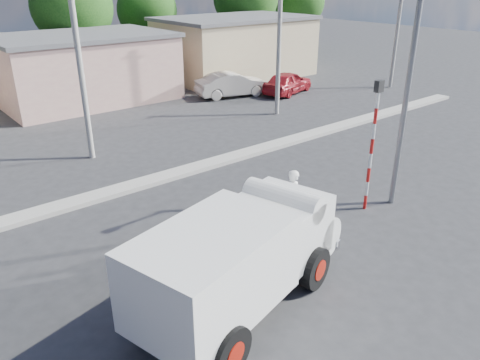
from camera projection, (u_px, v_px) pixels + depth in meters
ground_plane at (337, 261)px, 12.99m from camera, size 120.00×120.00×0.00m
median at (181, 172)px, 18.63m from camera, size 40.00×0.80×0.16m
truck at (244, 254)px, 10.80m from camera, size 6.37×3.60×2.49m
bicycle at (293, 219)px, 14.21m from camera, size 1.91×1.31×0.95m
cyclist at (293, 207)px, 14.04m from camera, size 0.65×0.77×1.79m
car_cream at (232, 84)px, 30.25m from camera, size 4.98×2.82×1.55m
car_red at (288, 82)px, 31.04m from camera, size 4.62×2.87×1.47m
traffic_pole at (373, 136)px, 14.86m from camera, size 0.28×0.18×4.36m
streetlight at (409, 58)px, 14.23m from camera, size 2.34×0.22×9.00m
building_row at (70, 67)px, 28.37m from camera, size 37.80×7.30×4.44m
tree_row at (115, 8)px, 35.54m from camera, size 51.24×7.43×8.42m
utility_poles at (189, 50)px, 21.74m from camera, size 35.40×0.24×8.00m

